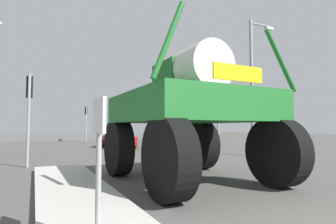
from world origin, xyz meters
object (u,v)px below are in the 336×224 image
at_px(streetlight_near_right, 253,80).
at_px(traffic_signal_near_left, 29,99).
at_px(lane_arrow_sign, 99,142).
at_px(oversize_sprayer, 189,113).
at_px(sedan_ahead, 118,138).
at_px(streetlight_far_right, 180,98).
at_px(traffic_signal_far_left, 86,115).
at_px(traffic_signal_near_right, 216,105).

bearing_deg(streetlight_near_right, traffic_signal_near_left, 176.53).
xyz_separation_m(lane_arrow_sign, oversize_sprayer, (3.32, 3.36, 0.60)).
xyz_separation_m(oversize_sprayer, streetlight_near_right, (6.86, 4.53, 2.27)).
relative_size(sedan_ahead, streetlight_far_right, 0.54).
height_order(traffic_signal_near_left, traffic_signal_far_left, traffic_signal_far_left).
distance_m(streetlight_near_right, streetlight_far_right, 10.87).
height_order(lane_arrow_sign, streetlight_near_right, streetlight_near_right).
height_order(oversize_sprayer, sedan_ahead, oversize_sprayer).
xyz_separation_m(lane_arrow_sign, streetlight_far_right, (11.40, 18.69, 2.96)).
distance_m(oversize_sprayer, sedan_ahead, 13.81).
bearing_deg(streetlight_far_right, streetlight_near_right, -96.47).
relative_size(lane_arrow_sign, streetlight_far_right, 0.23).
height_order(traffic_signal_far_left, streetlight_far_right, streetlight_far_right).
bearing_deg(streetlight_near_right, traffic_signal_near_right, 162.02).
height_order(sedan_ahead, traffic_signal_far_left, traffic_signal_far_left).
bearing_deg(lane_arrow_sign, oversize_sprayer, 45.35).
relative_size(sedan_ahead, traffic_signal_near_right, 1.09).
relative_size(sedan_ahead, traffic_signal_near_left, 1.13).
distance_m(lane_arrow_sign, traffic_signal_near_right, 11.88).
bearing_deg(streetlight_near_right, lane_arrow_sign, -142.21).
distance_m(oversize_sprayer, traffic_signal_far_left, 23.65).
distance_m(traffic_signal_near_left, streetlight_far_right, 16.04).
relative_size(traffic_signal_near_right, streetlight_near_right, 0.50).
xyz_separation_m(oversize_sprayer, sedan_ahead, (1.75, 13.65, -1.23)).
distance_m(sedan_ahead, streetlight_far_right, 7.47).
relative_size(lane_arrow_sign, oversize_sprayer, 0.32).
distance_m(traffic_signal_near_left, traffic_signal_near_right, 9.04).
bearing_deg(traffic_signal_near_left, sedan_ahead, 54.58).
height_order(traffic_signal_near_right, streetlight_far_right, streetlight_far_right).
bearing_deg(oversize_sprayer, lane_arrow_sign, 134.76).
bearing_deg(streetlight_far_right, oversize_sprayer, -117.80).
bearing_deg(traffic_signal_near_right, streetlight_far_right, 72.01).
distance_m(lane_arrow_sign, traffic_signal_far_left, 27.36).
bearing_deg(streetlight_near_right, oversize_sprayer, -146.54).
bearing_deg(traffic_signal_near_left, traffic_signal_near_right, -0.02).
relative_size(lane_arrow_sign, traffic_signal_near_right, 0.46).
bearing_deg(traffic_signal_far_left, streetlight_near_right, -72.99).
relative_size(traffic_signal_near_left, traffic_signal_near_right, 0.96).
bearing_deg(traffic_signal_near_right, traffic_signal_far_left, 101.58).
bearing_deg(traffic_signal_far_left, lane_arrow_sign, -99.15).
relative_size(streetlight_near_right, streetlight_far_right, 0.98).
relative_size(traffic_signal_near_left, streetlight_near_right, 0.48).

